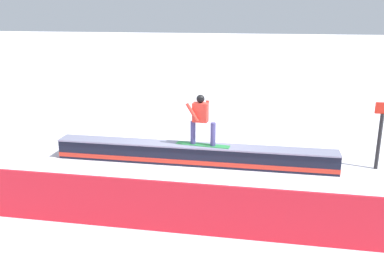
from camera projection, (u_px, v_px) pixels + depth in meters
The scene contains 5 objects.
ground_plane at pixel (193, 164), 11.63m from camera, with size 120.00×120.00×0.00m, color white.
grind_box at pixel (193, 155), 11.55m from camera, with size 7.73×0.67×0.56m.
snowboarder at pixel (201, 118), 11.23m from camera, with size 1.50×0.45×1.39m.
safety_fence at pixel (162, 207), 7.99m from camera, with size 8.72×0.06×1.05m, color red.
trail_marker at pixel (380, 134), 11.01m from camera, with size 0.40×0.10×1.82m.
Camera 1 is at (-1.78, 10.75, 4.18)m, focal length 39.29 mm.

